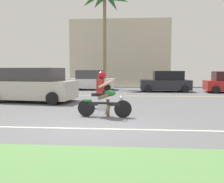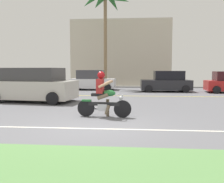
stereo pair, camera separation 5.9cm
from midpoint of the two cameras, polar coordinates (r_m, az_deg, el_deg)
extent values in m
cube|color=slate|center=(10.67, -1.84, -4.41)|extent=(56.00, 30.00, 0.04)
cube|color=silver|center=(7.40, -4.86, -8.48)|extent=(50.40, 0.12, 0.01)
cube|color=yellow|center=(16.44, 0.49, -0.99)|extent=(50.40, 0.12, 0.01)
cylinder|color=black|center=(8.99, 2.35, -4.03)|extent=(0.64, 0.15, 0.63)
cylinder|color=black|center=(9.26, -6.10, -3.79)|extent=(0.64, 0.15, 0.63)
cylinder|color=#B7BAC1|center=(8.97, 1.68, -2.37)|extent=(0.29, 0.08, 0.55)
cube|color=black|center=(9.07, -1.94, -2.87)|extent=(1.15, 0.20, 0.13)
cube|color=#B7BAC1|center=(9.10, -2.27, -3.65)|extent=(0.35, 0.24, 0.25)
ellipsoid|color=#236B33|center=(8.99, -0.77, -0.38)|extent=(0.46, 0.25, 0.23)
cube|color=black|center=(9.08, -3.25, -0.73)|extent=(0.52, 0.27, 0.11)
cube|color=#236B33|center=(9.21, -5.99, -2.05)|extent=(0.35, 0.20, 0.06)
cylinder|color=#B7BAC1|center=(8.95, 1.16, -0.71)|extent=(0.09, 0.65, 0.04)
sphere|color=#B7BAC1|center=(8.94, 1.95, -1.53)|extent=(0.15, 0.15, 0.15)
cylinder|color=#B7BAC1|center=(9.29, -3.57, -3.94)|extent=(0.53, 0.12, 0.07)
cube|color=maroon|center=(9.04, -2.87, 1.25)|extent=(0.26, 0.35, 0.53)
sphere|color=maroon|center=(9.01, -2.62, 3.78)|extent=(0.27, 0.27, 0.27)
cylinder|color=brown|center=(8.94, -2.21, -1.16)|extent=(0.43, 0.17, 0.27)
cylinder|color=brown|center=(9.15, -1.95, -1.02)|extent=(0.43, 0.17, 0.27)
cylinder|color=brown|center=(9.22, -1.12, -3.76)|extent=(0.12, 0.12, 0.64)
cylinder|color=brown|center=(8.95, -1.17, -4.27)|extent=(0.22, 0.13, 0.36)
cylinder|color=tan|center=(8.78, -1.82, 1.66)|extent=(0.48, 0.13, 0.30)
cylinder|color=tan|center=(9.20, -1.31, 1.81)|extent=(0.48, 0.13, 0.30)
cube|color=beige|center=(14.13, -17.84, 0.43)|extent=(4.71, 2.57, 0.96)
cube|color=#3B3A3D|center=(14.13, -18.25, 3.77)|extent=(3.43, 2.14, 0.69)
cylinder|color=black|center=(12.51, -13.64, -1.58)|extent=(0.66, 0.30, 0.64)
cylinder|color=black|center=(15.86, -21.09, -0.40)|extent=(0.66, 0.30, 0.64)
cylinder|color=black|center=(14.37, -10.16, -0.67)|extent=(0.66, 0.30, 0.64)
cube|color=white|center=(23.01, -19.81, 1.67)|extent=(4.52, 2.07, 0.69)
cube|color=#444346|center=(23.11, -20.44, 3.30)|extent=(2.65, 1.71, 0.63)
cylinder|color=black|center=(23.02, -24.37, 0.98)|extent=(0.57, 0.21, 0.56)
cylinder|color=black|center=(21.49, -17.15, 0.95)|extent=(0.57, 0.21, 0.56)
cylinder|color=black|center=(24.59, -22.10, 1.29)|extent=(0.57, 0.21, 0.56)
cylinder|color=black|center=(23.16, -15.24, 1.28)|extent=(0.57, 0.21, 0.56)
cube|color=silver|center=(21.53, -4.54, 1.90)|extent=(3.84, 1.90, 0.80)
cube|color=#414147|center=(21.55, -5.15, 3.94)|extent=(2.24, 1.61, 0.74)
cylinder|color=black|center=(20.95, -8.68, 1.02)|extent=(0.56, 0.19, 0.56)
cylinder|color=black|center=(20.44, -1.21, 0.98)|extent=(0.56, 0.19, 0.56)
cylinder|color=black|center=(22.72, -7.53, 1.34)|extent=(0.56, 0.19, 0.56)
cylinder|color=black|center=(22.25, -0.63, 1.31)|extent=(0.56, 0.19, 0.56)
cube|color=#232328|center=(20.10, 11.99, 1.54)|extent=(3.92, 1.88, 0.77)
cube|color=black|center=(20.11, 12.69, 3.63)|extent=(2.29, 1.59, 0.71)
cylinder|color=black|center=(21.25, 15.34, 0.95)|extent=(0.56, 0.19, 0.56)
cylinder|color=black|center=(20.84, 7.81, 1.01)|extent=(0.56, 0.19, 0.56)
cylinder|color=black|center=(19.51, 16.43, 0.58)|extent=(0.56, 0.19, 0.56)
cylinder|color=black|center=(19.07, 8.23, 0.63)|extent=(0.56, 0.19, 0.56)
cylinder|color=black|center=(19.53, 22.69, 0.39)|extent=(0.57, 0.22, 0.56)
cylinder|color=black|center=(21.31, 21.48, 0.79)|extent=(0.57, 0.22, 0.56)
cylinder|color=#846B4C|center=(22.89, -1.77, 11.16)|extent=(0.30, 0.30, 8.34)
cone|color=#28662D|center=(24.42, -0.18, 20.12)|extent=(1.92, 2.38, 2.12)
cone|color=#28662D|center=(24.51, -3.02, 20.05)|extent=(2.08, 2.48, 1.64)
cube|color=beige|center=(28.55, 1.87, 8.68)|extent=(10.78, 4.00, 7.08)
camera|label=1|loc=(0.03, -90.15, -0.01)|focal=39.79mm
camera|label=2|loc=(0.03, 89.85, 0.01)|focal=39.79mm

